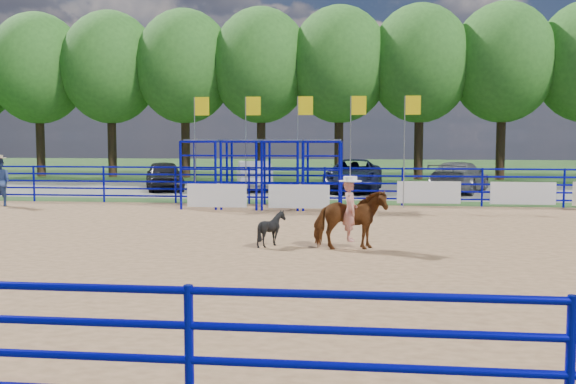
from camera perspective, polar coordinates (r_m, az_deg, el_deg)
The scene contains 12 objects.
ground at distance 15.30m, azimuth 1.18°, elevation -5.20°, with size 120.00×120.00×0.00m, color #2E5020.
arena_dirt at distance 15.30m, azimuth 1.18°, elevation -5.16°, with size 30.00×20.00×0.02m, color #A37951.
gravel_strip at distance 32.14m, azimuth 3.97°, elevation 0.16°, with size 40.00×10.00×0.01m, color slate.
horse_and_rider at distance 15.24m, azimuth 5.54°, elevation -1.94°, with size 1.79×1.01×2.46m.
calf at distance 15.71m, azimuth -1.46°, elevation -3.27°, with size 0.69×0.78×0.86m, color black.
car_a at distance 32.68m, azimuth -10.94°, elevation 1.46°, with size 1.73×4.29×1.46m, color black.
car_b at distance 32.20m, azimuth -3.05°, elevation 1.49°, with size 1.55×4.43×1.46m, color gray.
car_c at distance 31.58m, azimuth 5.86°, elevation 1.49°, with size 2.59×5.61×1.56m, color black.
car_d at distance 31.80m, azimuth 14.97°, elevation 1.29°, with size 2.06×5.07×1.47m, color #5C5C5F.
perimeter_fence at distance 15.19m, azimuth 1.18°, elevation -2.41°, with size 30.10×20.10×1.50m.
chute_assembly at distance 24.10m, azimuth -1.38°, elevation 1.55°, with size 19.32×2.41×4.20m.
treeline at distance 41.30m, azimuth 4.59°, elevation 11.69°, with size 56.40×6.40×11.24m.
Camera 1 is at (1.38, -15.00, 2.71)m, focal length 40.00 mm.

